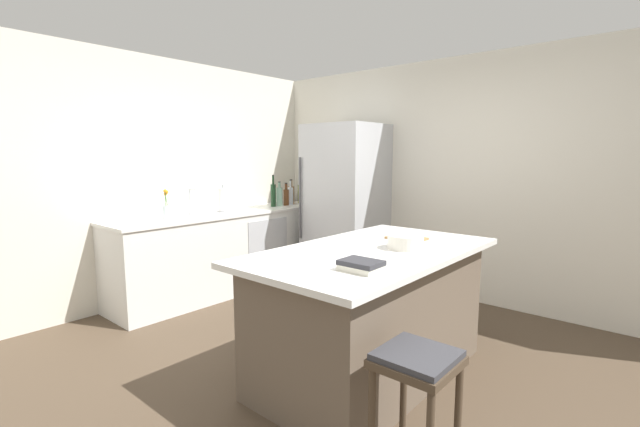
% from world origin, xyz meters
% --- Properties ---
extents(ground_plane, '(7.20, 7.20, 0.00)m').
position_xyz_m(ground_plane, '(0.00, 0.00, 0.00)').
color(ground_plane, '#4C3D2D').
extents(wall_rear, '(6.00, 0.10, 2.60)m').
position_xyz_m(wall_rear, '(0.00, 2.25, 1.30)').
color(wall_rear, silver).
rests_on(wall_rear, ground_plane).
extents(wall_left, '(0.10, 6.00, 2.60)m').
position_xyz_m(wall_left, '(-2.45, 0.00, 1.30)').
color(wall_left, silver).
rests_on(wall_left, ground_plane).
extents(counter_run_left, '(0.67, 2.75, 0.92)m').
position_xyz_m(counter_run_left, '(-2.08, 0.74, 0.46)').
color(counter_run_left, silver).
rests_on(counter_run_left, ground_plane).
extents(kitchen_island, '(1.06, 1.91, 0.92)m').
position_xyz_m(kitchen_island, '(0.31, 0.17, 0.47)').
color(kitchen_island, brown).
rests_on(kitchen_island, ground_plane).
extents(refrigerator, '(0.84, 0.78, 1.93)m').
position_xyz_m(refrigerator, '(-1.19, 1.82, 0.96)').
color(refrigerator, '#B7BABF').
rests_on(refrigerator, ground_plane).
extents(bar_stool, '(0.36, 0.36, 0.65)m').
position_xyz_m(bar_stool, '(1.04, -0.53, 0.53)').
color(bar_stool, '#473828').
rests_on(bar_stool, ground_plane).
extents(sink_faucet, '(0.15, 0.05, 0.30)m').
position_xyz_m(sink_faucet, '(-2.13, 0.30, 1.08)').
color(sink_faucet, silver).
rests_on(sink_faucet, counter_run_left).
extents(flower_vase, '(0.08, 0.08, 0.31)m').
position_xyz_m(flower_vase, '(-2.04, -0.04, 1.02)').
color(flower_vase, silver).
rests_on(flower_vase, counter_run_left).
extents(paper_towel_roll, '(0.14, 0.14, 0.31)m').
position_xyz_m(paper_towel_roll, '(-2.09, 0.70, 1.06)').
color(paper_towel_roll, gray).
rests_on(paper_towel_roll, counter_run_left).
extents(vinegar_bottle, '(0.05, 0.05, 0.26)m').
position_xyz_m(vinegar_bottle, '(-2.09, 2.00, 1.02)').
color(vinegar_bottle, '#994C23').
rests_on(vinegar_bottle, counter_run_left).
extents(olive_oil_bottle, '(0.06, 0.06, 0.35)m').
position_xyz_m(olive_oil_bottle, '(-2.03, 1.91, 1.06)').
color(olive_oil_bottle, olive).
rests_on(olive_oil_bottle, counter_run_left).
extents(whiskey_bottle, '(0.09, 0.09, 0.33)m').
position_xyz_m(whiskey_bottle, '(-2.09, 1.80, 1.05)').
color(whiskey_bottle, brown).
rests_on(whiskey_bottle, counter_run_left).
extents(soda_bottle, '(0.07, 0.07, 0.33)m').
position_xyz_m(soda_bottle, '(-2.01, 1.72, 1.05)').
color(soda_bottle, silver).
rests_on(soda_bottle, counter_run_left).
extents(syrup_bottle, '(0.07, 0.07, 0.29)m').
position_xyz_m(syrup_bottle, '(-2.00, 1.62, 1.04)').
color(syrup_bottle, '#5B3319').
rests_on(syrup_bottle, counter_run_left).
extents(gin_bottle, '(0.08, 0.08, 0.31)m').
position_xyz_m(gin_bottle, '(-2.02, 1.52, 1.05)').
color(gin_bottle, '#8CB79E').
rests_on(gin_bottle, counter_run_left).
extents(wine_bottle, '(0.07, 0.07, 0.40)m').
position_xyz_m(wine_bottle, '(-2.03, 1.42, 1.08)').
color(wine_bottle, '#19381E').
rests_on(wine_bottle, counter_run_left).
extents(cookbook_stack, '(0.23, 0.17, 0.06)m').
position_xyz_m(cookbook_stack, '(0.58, -0.34, 0.95)').
color(cookbook_stack, silver).
rests_on(cookbook_stack, kitchen_island).
extents(mixing_bowl, '(0.25, 0.25, 0.10)m').
position_xyz_m(mixing_bowl, '(0.47, 0.34, 0.97)').
color(mixing_bowl, silver).
rests_on(mixing_bowl, kitchen_island).
extents(cutting_board, '(0.29, 0.20, 0.02)m').
position_xyz_m(cutting_board, '(0.31, 0.64, 0.93)').
color(cutting_board, '#9E7042').
rests_on(cutting_board, kitchen_island).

